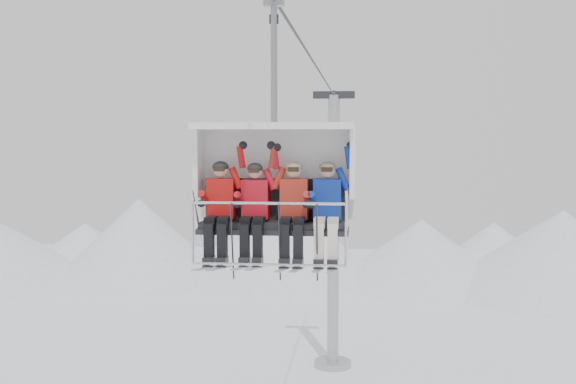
# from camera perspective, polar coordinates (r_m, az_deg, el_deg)

# --- Properties ---
(ridgeline) EXTENTS (72.00, 21.00, 7.00)m
(ridgeline) POSITION_cam_1_polar(r_m,az_deg,el_deg) (55.60, 2.73, -4.41)
(ridgeline) COLOR white
(ridgeline) RESTS_ON ground
(lift_tower_right) EXTENTS (2.00, 1.80, 13.48)m
(lift_tower_right) POSITION_cam_1_polar(r_m,az_deg,el_deg) (35.28, 3.59, -4.62)
(lift_tower_right) COLOR #A2A4A9
(lift_tower_right) RESTS_ON ground
(haul_cable) EXTENTS (0.06, 50.00, 0.06)m
(haul_cable) POSITION_cam_1_polar(r_m,az_deg,el_deg) (13.06, 0.00, 13.35)
(haul_cable) COLOR #2C2C31
(haul_cable) RESTS_ON lift_tower_left
(chairlift_carrier) EXTENTS (2.40, 1.17, 3.98)m
(chairlift_carrier) POSITION_cam_1_polar(r_m,az_deg,el_deg) (10.97, -1.02, 1.34)
(chairlift_carrier) COLOR black
(chairlift_carrier) RESTS_ON haul_cable
(skier_far_left) EXTENTS (0.41, 1.69, 1.63)m
(skier_far_left) POSITION_cam_1_polar(r_m,az_deg,el_deg) (10.83, -5.41, -1.19)
(skier_far_left) COLOR red
(skier_far_left) RESTS_ON chairlift_carrier
(skier_center_left) EXTENTS (0.40, 1.69, 1.60)m
(skier_center_left) POSITION_cam_1_polar(r_m,az_deg,el_deg) (10.74, -2.68, -1.28)
(skier_center_left) COLOR red
(skier_center_left) RESTS_ON chairlift_carrier
(skier_center_right) EXTENTS (0.41, 1.69, 1.63)m
(skier_center_right) POSITION_cam_1_polar(r_m,az_deg,el_deg) (10.67, 0.44, -1.26)
(skier_center_right) COLOR #B12B1D
(skier_center_right) RESTS_ON chairlift_carrier
(skier_far_right) EXTENTS (0.41, 1.69, 1.63)m
(skier_far_right) POSITION_cam_1_polar(r_m,az_deg,el_deg) (10.64, 3.09, -1.28)
(skier_far_right) COLOR #102C99
(skier_far_right) RESTS_ON chairlift_carrier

